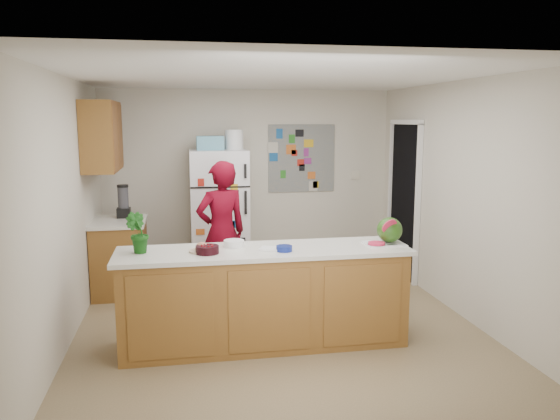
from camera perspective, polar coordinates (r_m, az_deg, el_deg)
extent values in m
cube|color=brown|center=(5.78, -0.38, -11.85)|extent=(4.00, 4.50, 0.02)
cube|color=beige|center=(7.67, -3.27, 3.12)|extent=(4.00, 0.02, 2.50)
cube|color=beige|center=(5.49, -21.55, -0.03)|extent=(0.02, 4.50, 2.50)
cube|color=beige|center=(6.12, 18.49, 1.06)|extent=(0.02, 4.50, 2.50)
cube|color=white|center=(5.41, -0.41, 13.89)|extent=(4.00, 4.50, 0.02)
cube|color=black|center=(7.44, 12.90, 0.91)|extent=(0.03, 0.85, 2.04)
cube|color=brown|center=(5.14, -1.65, -9.30)|extent=(2.60, 0.62, 0.88)
cube|color=silver|center=(5.01, -1.68, -4.31)|extent=(2.68, 0.70, 0.04)
cube|color=brown|center=(6.91, -16.36, -4.87)|extent=(0.60, 0.80, 0.86)
cube|color=silver|center=(6.82, -16.54, -1.19)|extent=(0.64, 0.84, 0.04)
cube|color=brown|center=(6.68, -18.11, 7.34)|extent=(0.35, 1.00, 0.80)
cube|color=silver|center=(7.31, -6.38, -0.40)|extent=(0.75, 0.70, 1.70)
cube|color=#5999B2|center=(7.21, -7.32, 6.96)|extent=(0.35, 0.28, 0.18)
cube|color=slate|center=(7.75, 2.27, 5.42)|extent=(0.95, 0.01, 0.95)
imported|color=#5F0414|center=(6.25, -6.13, -2.37)|extent=(0.69, 0.55, 1.64)
cylinder|color=black|center=(6.95, -16.05, 0.79)|extent=(0.13, 0.13, 0.38)
cube|color=white|center=(5.28, 10.81, -3.47)|extent=(0.37, 0.28, 0.01)
sphere|color=#275813|center=(5.29, 11.38, -2.05)|extent=(0.24, 0.24, 0.24)
cylinder|color=#E0234C|center=(5.20, 10.05, -3.46)|extent=(0.16, 0.16, 0.02)
cylinder|color=black|center=(4.87, -7.60, -4.13)|extent=(0.21, 0.21, 0.07)
cylinder|color=white|center=(5.11, -4.83, -3.49)|extent=(0.24, 0.24, 0.06)
cylinder|color=navy|center=(4.91, 0.44, -4.04)|extent=(0.18, 0.18, 0.05)
cylinder|color=beige|center=(4.94, -8.16, -4.25)|extent=(0.24, 0.24, 0.02)
cube|color=white|center=(4.97, -1.11, -4.07)|extent=(0.21, 0.20, 0.02)
cube|color=gray|center=(5.23, 11.61, -3.62)|extent=(0.10, 0.06, 0.01)
imported|color=#0E460E|center=(4.98, -14.67, -2.33)|extent=(0.24, 0.22, 0.36)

